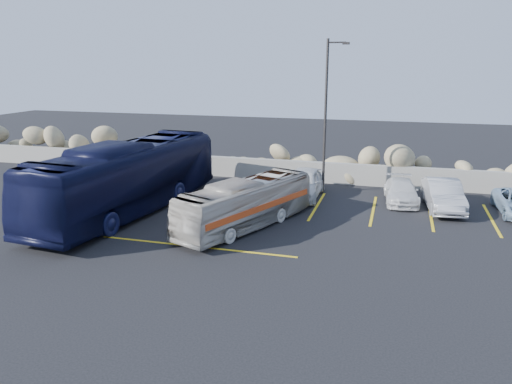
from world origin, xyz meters
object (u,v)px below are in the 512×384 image
(lamppost, at_px, (327,113))
(car_c, at_px, (401,191))
(tour_coach, at_px, (128,178))
(car_b, at_px, (443,195))
(vintage_bus, at_px, (246,204))
(car_a, at_px, (304,183))

(lamppost, bearing_deg, car_c, -8.60)
(tour_coach, xyz_separation_m, car_b, (14.19, 4.50, -0.96))
(car_c, bearing_deg, vintage_bus, -142.12)
(car_a, bearing_deg, lamppost, 48.77)
(vintage_bus, height_order, car_a, vintage_bus)
(vintage_bus, height_order, tour_coach, tour_coach)
(car_a, xyz_separation_m, car_b, (6.83, -0.35, -0.05))
(lamppost, bearing_deg, vintage_bus, -109.95)
(lamppost, distance_m, tour_coach, 10.50)
(car_c, bearing_deg, car_b, -27.36)
(tour_coach, distance_m, car_b, 14.92)
(lamppost, xyz_separation_m, car_c, (3.98, -0.60, -3.74))
(lamppost, xyz_separation_m, car_a, (-0.92, -1.04, -3.54))
(tour_coach, distance_m, car_c, 13.40)
(vintage_bus, distance_m, car_b, 9.75)
(vintage_bus, bearing_deg, tour_coach, -163.71)
(car_a, relative_size, car_c, 1.16)
(car_c, bearing_deg, car_a, 179.94)
(car_b, bearing_deg, car_a, 171.11)
(car_c, bearing_deg, tour_coach, -161.78)
(tour_coach, xyz_separation_m, car_c, (12.26, 5.29, -1.11))
(lamppost, xyz_separation_m, tour_coach, (-8.28, -5.89, -2.63))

